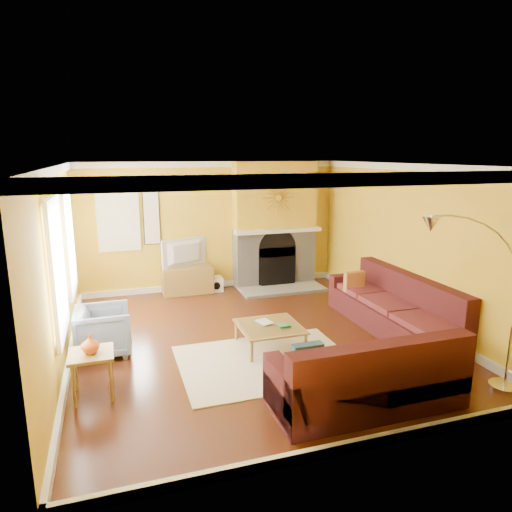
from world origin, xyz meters
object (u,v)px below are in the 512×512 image
object	(u,v)px
media_console	(187,280)
side_table	(93,374)
armchair	(103,331)
sectional_sofa	(344,321)
coffee_table	(270,336)
arc_lamp	(475,310)

from	to	relation	value
media_console	side_table	distance (m)	4.21
armchair	side_table	distance (m)	1.23
sectional_sofa	armchair	xyz separation A→B (m)	(-3.39, 0.93, -0.10)
media_console	sectional_sofa	bearing A→B (deg)	-63.79
coffee_table	arc_lamp	size ratio (longest dim) A/B	0.41
sectional_sofa	side_table	xyz separation A→B (m)	(-3.51, -0.29, -0.17)
sectional_sofa	arc_lamp	xyz separation A→B (m)	(0.73, -1.68, 0.65)
sectional_sofa	media_console	bearing A→B (deg)	116.21
arc_lamp	side_table	bearing A→B (deg)	161.88
media_console	side_table	size ratio (longest dim) A/B	1.84
arc_lamp	media_console	bearing A→B (deg)	115.40
sectional_sofa	armchair	distance (m)	3.52
armchair	arc_lamp	bearing A→B (deg)	-122.30
sectional_sofa	coffee_table	distance (m)	1.13
sectional_sofa	side_table	world-z (taller)	sectional_sofa
sectional_sofa	media_console	world-z (taller)	sectional_sofa
coffee_table	armchair	size ratio (longest dim) A/B	1.17
media_console	arc_lamp	size ratio (longest dim) A/B	0.47
media_console	arc_lamp	bearing A→B (deg)	-64.60
media_console	coffee_table	bearing A→B (deg)	-77.27
coffee_table	armchair	distance (m)	2.43
armchair	arc_lamp	distance (m)	4.94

